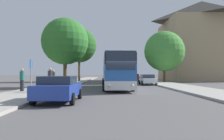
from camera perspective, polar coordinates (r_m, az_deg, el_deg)
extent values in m
plane|color=#565454|center=(17.63, 2.52, -5.99)|extent=(300.00, 300.00, 0.00)
cube|color=#A39E93|center=(18.58, -19.67, -5.45)|extent=(4.00, 120.00, 0.15)
cube|color=#A39E93|center=(19.34, 23.80, -5.24)|extent=(4.00, 120.00, 0.15)
cube|color=tan|center=(51.73, 22.43, 4.62)|extent=(15.87, 15.00, 12.88)
pyramid|color=#423D38|center=(53.25, 22.37, 13.97)|extent=(15.87, 15.00, 4.50)
cube|color=silver|center=(22.52, 1.01, -3.28)|extent=(2.88, 11.92, 0.70)
cube|color=#285BA8|center=(22.50, 1.01, -0.75)|extent=(2.88, 11.92, 1.28)
cube|color=#232D3D|center=(22.53, 1.01, 2.09)|extent=(2.89, 11.68, 0.95)
cube|color=#285BA8|center=(22.56, 1.01, 3.44)|extent=(2.82, 11.68, 0.12)
cube|color=#232D3D|center=(16.59, 2.35, 2.61)|extent=(2.24, 0.13, 1.45)
sphere|color=#F4EAC1|center=(16.52, -0.65, -4.05)|extent=(0.24, 0.24, 0.24)
sphere|color=#F4EAC1|center=(16.67, 5.35, -4.01)|extent=(0.24, 0.24, 0.24)
cylinder|color=black|center=(18.93, -2.04, -4.12)|extent=(0.33, 1.01, 1.00)
cylinder|color=black|center=(19.12, 5.44, -4.08)|extent=(0.33, 1.01, 1.00)
cylinder|color=black|center=(26.03, -2.23, -3.22)|extent=(0.33, 1.01, 1.00)
cylinder|color=black|center=(26.17, 3.22, -3.21)|extent=(0.33, 1.01, 1.00)
cube|color=#238942|center=(35.68, 0.17, -2.37)|extent=(2.53, 10.19, 0.70)
cube|color=silver|center=(35.67, 0.17, -0.68)|extent=(2.53, 10.19, 1.40)
cube|color=#232D3D|center=(35.69, 0.17, 1.20)|extent=(2.55, 9.99, 0.95)
cube|color=silver|center=(35.71, 0.17, 2.06)|extent=(2.48, 9.99, 0.12)
cube|color=#232D3D|center=(30.57, 0.40, 1.26)|extent=(2.21, 0.08, 1.45)
sphere|color=#F4EAC1|center=(30.53, -1.21, -2.57)|extent=(0.24, 0.24, 0.24)
sphere|color=#F4EAC1|center=(30.58, 2.01, -2.56)|extent=(0.24, 0.24, 0.24)
cylinder|color=black|center=(32.62, -1.86, -2.74)|extent=(0.31, 1.00, 1.00)
cylinder|color=black|center=(32.69, 2.45, -2.73)|extent=(0.31, 1.00, 1.00)
cylinder|color=black|center=(38.72, -1.76, -2.44)|extent=(0.31, 1.00, 1.00)
cylinder|color=black|center=(38.78, 1.87, -2.43)|extent=(0.31, 1.00, 1.00)
cube|color=#233D9E|center=(12.52, -13.65, -5.09)|extent=(1.94, 4.38, 0.68)
cube|color=#232D3D|center=(12.32, -13.82, -2.56)|extent=(1.70, 2.28, 0.43)
cylinder|color=black|center=(14.09, -16.25, -6.00)|extent=(0.20, 0.62, 0.62)
cylinder|color=black|center=(13.70, -8.41, -6.17)|extent=(0.20, 0.62, 0.62)
cylinder|color=black|center=(11.52, -19.91, -7.15)|extent=(0.20, 0.62, 0.62)
cylinder|color=black|center=(11.04, -10.33, -7.46)|extent=(0.20, 0.62, 0.62)
cube|color=silver|center=(29.81, 9.26, -2.69)|extent=(1.81, 4.26, 0.60)
cube|color=#232D3D|center=(29.96, 9.20, -1.63)|extent=(1.59, 2.22, 0.50)
cylinder|color=black|center=(28.70, 11.49, -3.36)|extent=(0.20, 0.62, 0.62)
cylinder|color=black|center=(28.38, 7.93, -3.40)|extent=(0.20, 0.62, 0.62)
cylinder|color=black|center=(31.28, 10.47, -3.15)|extent=(0.20, 0.62, 0.62)
cylinder|color=black|center=(30.98, 7.20, -3.18)|extent=(0.20, 0.62, 0.62)
cube|color=red|center=(42.17, 5.82, -2.12)|extent=(2.05, 4.06, 0.64)
cube|color=#232D3D|center=(42.32, 5.80, -1.36)|extent=(1.75, 2.14, 0.47)
cylinder|color=black|center=(41.04, 7.28, -2.60)|extent=(0.22, 0.63, 0.62)
cylinder|color=black|center=(40.88, 4.62, -2.61)|extent=(0.22, 0.63, 0.62)
cylinder|color=black|center=(43.50, 6.94, -2.50)|extent=(0.22, 0.63, 0.62)
cylinder|color=black|center=(43.35, 4.43, -2.51)|extent=(0.22, 0.63, 0.62)
cylinder|color=gray|center=(16.82, -20.40, -1.51)|extent=(0.08, 0.08, 2.45)
cube|color=#1E56A3|center=(16.83, -20.38, 1.47)|extent=(0.03, 0.45, 0.60)
cylinder|color=#23232D|center=(19.68, -15.14, -3.77)|extent=(0.30, 0.30, 0.83)
cylinder|color=#333338|center=(19.65, -15.13, -1.55)|extent=(0.36, 0.36, 0.69)
sphere|color=tan|center=(19.65, -15.12, -0.21)|extent=(0.23, 0.23, 0.23)
cylinder|color=#23232D|center=(18.93, -22.45, -3.81)|extent=(0.30, 0.30, 0.86)
cylinder|color=#236656|center=(18.91, -22.43, -1.41)|extent=(0.36, 0.36, 0.72)
sphere|color=tan|center=(18.91, -22.43, 0.04)|extent=(0.23, 0.23, 0.23)
cylinder|color=#23232D|center=(17.71, -15.88, -4.01)|extent=(0.30, 0.30, 0.89)
cylinder|color=#333338|center=(17.68, -15.87, -1.38)|extent=(0.36, 0.36, 0.74)
sphere|color=tan|center=(17.68, -15.87, 0.21)|extent=(0.24, 0.24, 0.24)
cylinder|color=brown|center=(41.11, -8.58, 0.13)|extent=(0.40, 0.40, 4.24)
sphere|color=#286023|center=(41.43, -8.57, 6.42)|extent=(6.45, 6.45, 6.45)
cylinder|color=#513D23|center=(24.78, -12.17, -0.63)|extent=(0.40, 0.40, 3.03)
sphere|color=#2D7028|center=(25.03, -12.15, 7.32)|extent=(5.18, 5.18, 5.18)
cylinder|color=#513D23|center=(36.48, 13.52, -1.05)|extent=(0.40, 0.40, 2.57)
sphere|color=#428938|center=(36.66, 13.50, 4.79)|extent=(6.52, 6.52, 6.52)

